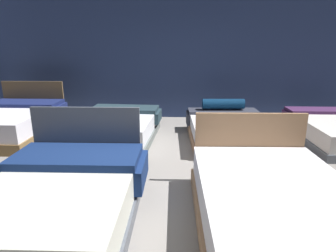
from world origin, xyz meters
TOP-DOWN VIEW (x-y plane):
  - ground_plane at (0.00, 0.00)m, footprint 18.00×18.00m
  - showroom_back_wall at (0.00, 3.42)m, footprint 18.00×0.06m
  - bed_1 at (-1.04, -1.16)m, footprint 1.62×2.01m
  - bed_2 at (1.09, -1.21)m, footprint 1.56×2.16m
  - bed_4 at (-3.23, 1.63)m, footprint 1.58×2.09m
  - bed_5 at (-1.07, 1.58)m, footprint 1.57×1.98m
  - bed_6 at (1.09, 1.58)m, footprint 1.61×2.07m

SIDE VIEW (x-z plane):
  - ground_plane at x=0.00m, z-range -0.02..0.00m
  - bed_6 at x=1.09m, z-range -0.13..0.56m
  - bed_5 at x=-1.07m, z-range -0.03..0.49m
  - bed_2 at x=1.09m, z-range -0.22..0.74m
  - bed_1 at x=-1.04m, z-range -0.25..0.78m
  - bed_4 at x=-3.23m, z-range -0.22..0.79m
  - showroom_back_wall at x=0.00m, z-range 0.00..3.50m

